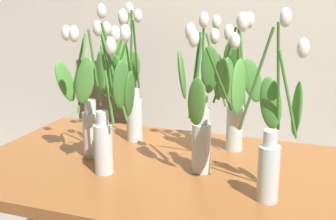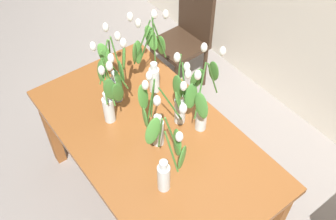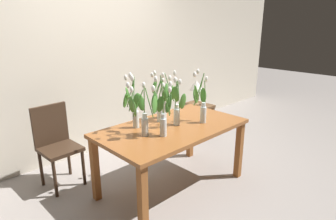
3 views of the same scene
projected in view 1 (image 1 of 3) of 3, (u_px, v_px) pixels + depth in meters
The scene contains 9 objects.
dining_table at pixel (183, 192), 1.73m from camera, with size 1.60×0.90×0.74m.
tulip_vase_0 at pixel (269, 134), 1.43m from camera, with size 0.23×0.16×0.59m.
tulip_vase_1 at pixel (127, 88), 1.97m from camera, with size 0.16×0.27×0.59m.
tulip_vase_2 at pixel (207, 108), 1.82m from camera, with size 0.17×0.11×0.56m.
tulip_vase_3 at pixel (232, 95), 1.85m from camera, with size 0.29×0.29×0.56m.
tulip_vase_4 at pixel (202, 117), 1.62m from camera, with size 0.19×0.27×0.53m.
tulip_vase_5 at pixel (112, 111), 1.63m from camera, with size 0.17×0.21×0.57m.
tulip_vase_6 at pixel (87, 106), 1.78m from camera, with size 0.24×0.24×0.53m.
dining_chair at pixel (101, 127), 2.94m from camera, with size 0.42×0.42×0.93m.
Camera 1 is at (0.50, -1.51, 1.39)m, focal length 49.54 mm.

